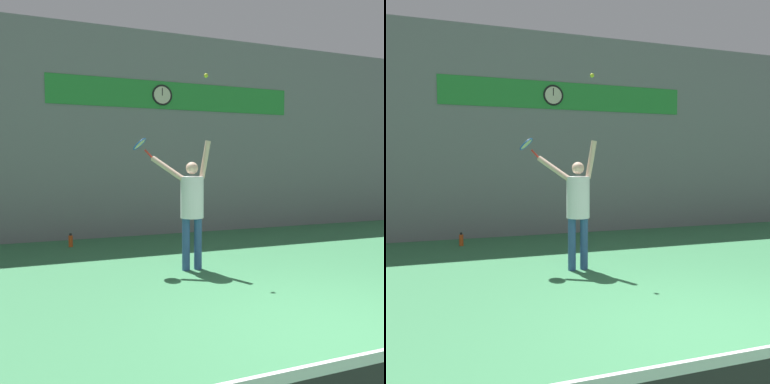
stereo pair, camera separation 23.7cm
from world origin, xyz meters
TOP-DOWN VIEW (x-y plane):
  - ground_plane at (0.00, 0.00)m, footprint 18.00×18.00m
  - back_wall at (0.00, 6.24)m, footprint 18.00×0.10m
  - sponsor_banner at (0.00, 6.18)m, footprint 6.20×0.02m
  - scoreboard_clock at (-0.40, 6.16)m, footprint 0.51×0.05m
  - tennis_player at (-0.78, 2.91)m, footprint 0.95×0.58m
  - tennis_racket at (-1.54, 3.33)m, footprint 0.38×0.35m
  - tennis_ball at (-0.55, 2.85)m, footprint 0.07×0.07m
  - water_bottle at (-2.64, 5.43)m, footprint 0.09×0.09m

SIDE VIEW (x-z plane):
  - ground_plane at x=0.00m, z-range 0.00..0.00m
  - water_bottle at x=-2.64m, z-range -0.01..0.27m
  - tennis_player at x=-0.78m, z-range 0.05..2.21m
  - tennis_racket at x=-1.54m, z-range 1.91..2.26m
  - back_wall at x=0.00m, z-range 0.00..5.00m
  - tennis_ball at x=-0.55m, z-range 3.17..3.23m
  - sponsor_banner at x=0.00m, z-range 3.13..3.81m
  - scoreboard_clock at x=-0.40m, z-range 3.22..3.72m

